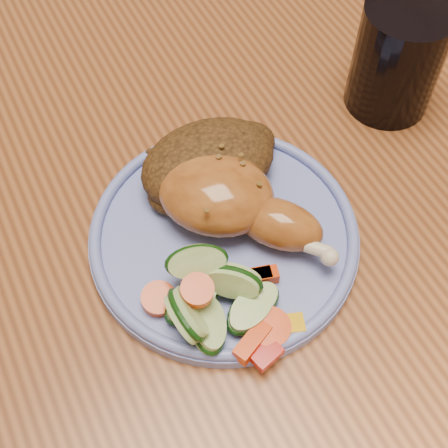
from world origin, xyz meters
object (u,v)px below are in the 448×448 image
(dining_table, at_px, (214,226))
(chair_far, at_px, (57,12))
(plate, at_px, (224,237))
(drinking_glass, at_px, (398,58))

(dining_table, relative_size, chair_far, 1.54)
(chair_far, relative_size, plate, 3.93)
(chair_far, bearing_deg, drinking_glass, -71.99)
(drinking_glass, bearing_deg, dining_table, -177.28)
(chair_far, xyz_separation_m, drinking_glass, (0.20, -0.62, 0.31))
(chair_far, xyz_separation_m, plate, (-0.02, -0.69, 0.26))
(dining_table, distance_m, chair_far, 0.65)
(plate, distance_m, drinking_glass, 0.24)
(drinking_glass, bearing_deg, plate, -161.25)
(plate, relative_size, drinking_glass, 2.10)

